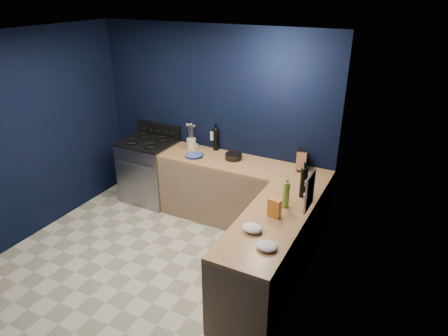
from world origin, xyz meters
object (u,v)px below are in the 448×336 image
Objects in this scene: plate_stack at (194,155)px; knife_block at (301,161)px; gas_range at (150,171)px; utensil_crock at (191,144)px; crouton_bag at (274,208)px.

knife_block is at bearing 11.06° from plate_stack.
utensil_crock reaches higher than gas_range.
plate_stack is 1.46m from knife_block.
plate_stack is at bearing -5.42° from gas_range.
crouton_bag is (1.69, -1.17, 0.02)m from utensil_crock.
plate_stack is at bearing 157.38° from crouton_bag.
plate_stack is 0.28m from utensil_crock.
utensil_crock is at bearing 11.07° from gas_range.
plate_stack is at bearing -52.10° from utensil_crock.
knife_block is at bearing 5.02° from gas_range.
utensil_crock is at bearing 154.84° from crouton_bag.
gas_range is 2.64m from crouton_bag.
crouton_bag is at bearing -97.97° from knife_block.
knife_block reaches higher than crouton_bag.
plate_stack is 1.81m from crouton_bag.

